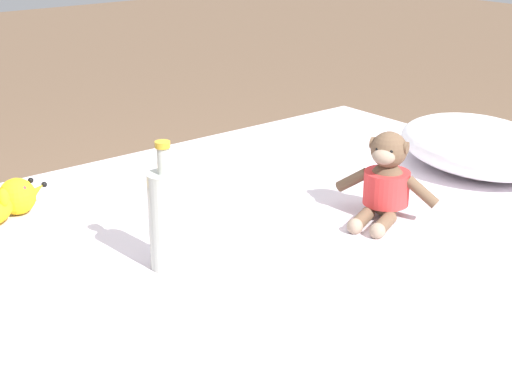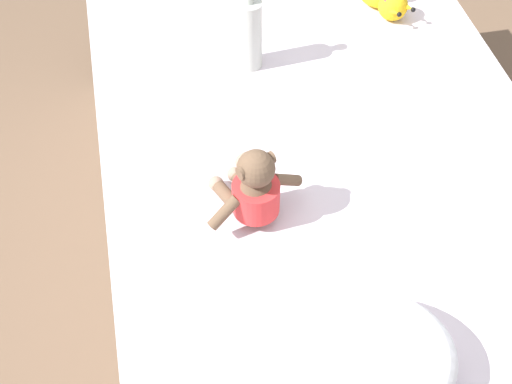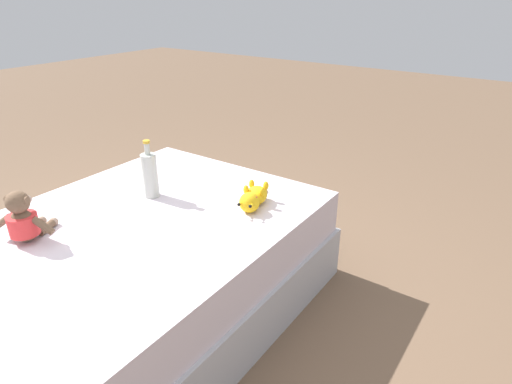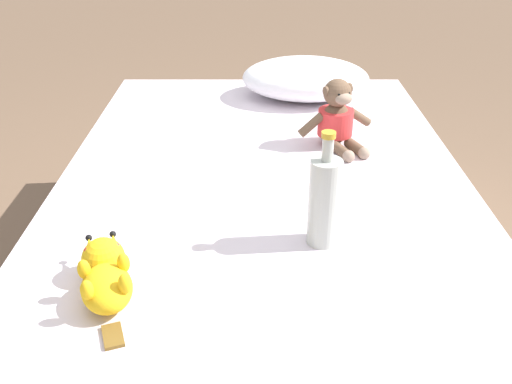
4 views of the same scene
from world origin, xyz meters
The scene contains 5 objects.
ground_plane centered at (0.00, 0.00, 0.00)m, with size 16.00×16.00×0.00m, color brown.
bed centered at (0.00, 0.00, 0.26)m, with size 1.31×2.01×0.52m.
pillow centered at (0.18, 0.73, 0.61)m, with size 0.55×0.41×0.16m.
plush_monkey centered at (0.26, 0.23, 0.62)m, with size 0.28×0.25×0.24m.
glass_bottle centered at (0.14, -0.38, 0.64)m, with size 0.08×0.08×0.30m.
Camera 2 is at (0.49, 1.41, 1.99)m, focal length 50.82 mm.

